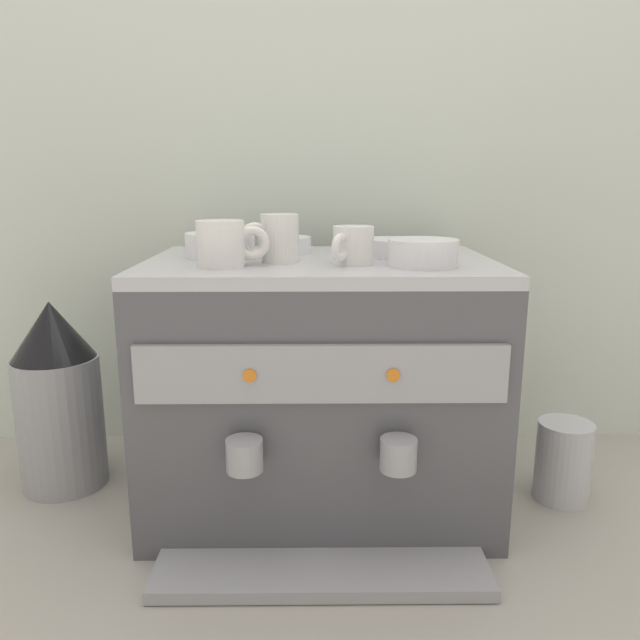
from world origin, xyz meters
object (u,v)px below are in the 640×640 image
at_px(ceramic_cup_2, 223,244).
at_px(ceramic_bowl_2, 220,246).
at_px(ceramic_cup_0, 352,245).
at_px(espresso_machine, 320,385).
at_px(ceramic_bowl_1, 393,248).
at_px(milk_pitcher, 563,461).
at_px(ceramic_bowl_3, 423,253).
at_px(coffee_grinder, 58,397).
at_px(ceramic_bowl_0, 285,245).
at_px(ceramic_cup_1, 277,238).

height_order(ceramic_cup_2, ceramic_bowl_2, ceramic_cup_2).
xyz_separation_m(ceramic_cup_0, ceramic_cup_2, (-0.21, -0.03, 0.01)).
distance_m(espresso_machine, ceramic_bowl_1, 0.29).
relative_size(ceramic_bowl_1, milk_pitcher, 0.69).
relative_size(espresso_machine, ceramic_bowl_3, 5.32).
height_order(ceramic_bowl_3, coffee_grinder, ceramic_bowl_3).
bearing_deg(ceramic_cup_2, ceramic_bowl_3, 0.32).
bearing_deg(ceramic_bowl_0, coffee_grinder, -176.46).
distance_m(ceramic_cup_2, ceramic_bowl_2, 0.12).
height_order(ceramic_bowl_1, ceramic_bowl_2, ceramic_bowl_2).
xyz_separation_m(ceramic_cup_2, coffee_grinder, (-0.36, 0.15, -0.32)).
bearing_deg(coffee_grinder, ceramic_cup_0, -12.22).
bearing_deg(espresso_machine, milk_pitcher, -0.84).
bearing_deg(ceramic_bowl_2, ceramic_cup_2, -78.68).
bearing_deg(espresso_machine, coffee_grinder, 173.04).
bearing_deg(ceramic_bowl_0, milk_pitcher, -10.37).
height_order(ceramic_cup_0, coffee_grinder, ceramic_cup_0).
xyz_separation_m(coffee_grinder, milk_pitcher, (0.98, -0.07, -0.11)).
distance_m(espresso_machine, ceramic_bowl_3, 0.32).
xyz_separation_m(espresso_machine, ceramic_bowl_3, (0.17, -0.09, 0.26)).
distance_m(ceramic_cup_1, ceramic_bowl_2, 0.12).
bearing_deg(ceramic_bowl_2, ceramic_bowl_1, 1.87).
bearing_deg(ceramic_bowl_1, ceramic_cup_2, -156.75).
relative_size(ceramic_bowl_2, milk_pitcher, 0.80).
relative_size(ceramic_cup_0, ceramic_cup_1, 0.94).
bearing_deg(ceramic_bowl_2, ceramic_cup_0, -20.29).
relative_size(espresso_machine, ceramic_cup_2, 5.17).
relative_size(ceramic_bowl_0, ceramic_bowl_1, 0.94).
height_order(ceramic_bowl_2, ceramic_bowl_3, same).
relative_size(ceramic_cup_0, ceramic_bowl_3, 0.83).
bearing_deg(ceramic_cup_0, milk_pitcher, 7.38).
relative_size(ceramic_bowl_2, ceramic_bowl_3, 1.08).
relative_size(espresso_machine, ceramic_bowl_1, 5.67).
bearing_deg(ceramic_cup_0, espresso_machine, 131.47).
height_order(espresso_machine, ceramic_cup_0, ceramic_cup_0).
relative_size(ceramic_cup_2, ceramic_bowl_0, 1.17).
xyz_separation_m(espresso_machine, ceramic_cup_2, (-0.16, -0.09, 0.27)).
distance_m(ceramic_bowl_0, coffee_grinder, 0.54).
height_order(ceramic_cup_2, ceramic_bowl_0, ceramic_cup_2).
xyz_separation_m(ceramic_bowl_0, ceramic_bowl_1, (0.20, -0.05, 0.00)).
bearing_deg(ceramic_cup_0, coffee_grinder, 167.78).
bearing_deg(ceramic_bowl_2, milk_pitcher, -2.91).
xyz_separation_m(ceramic_bowl_0, ceramic_bowl_3, (0.23, -0.18, 0.01)).
bearing_deg(ceramic_bowl_1, ceramic_bowl_2, -178.13).
bearing_deg(ceramic_bowl_3, coffee_grinder, 167.62).
xyz_separation_m(ceramic_cup_2, ceramic_bowl_1, (0.29, 0.12, -0.02)).
bearing_deg(coffee_grinder, ceramic_bowl_3, -12.38).
bearing_deg(milk_pitcher, ceramic_bowl_0, 169.63).
bearing_deg(ceramic_cup_1, ceramic_cup_2, -147.60).
xyz_separation_m(ceramic_cup_0, coffee_grinder, (-0.57, 0.12, -0.31)).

